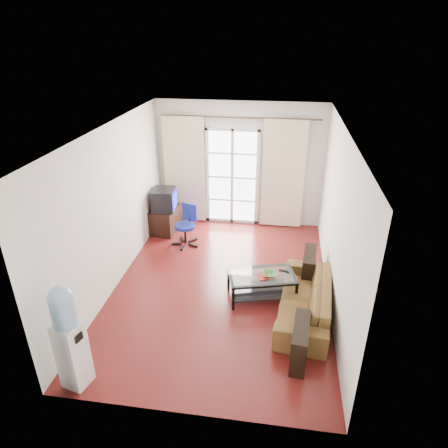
% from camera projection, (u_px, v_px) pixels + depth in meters
% --- Properties ---
extents(floor, '(5.20, 5.20, 0.00)m').
position_uv_depth(floor, '(221.00, 285.00, 6.93)').
color(floor, maroon).
rests_on(floor, ground).
extents(ceiling, '(5.20, 5.20, 0.00)m').
position_uv_depth(ceiling, '(221.00, 130.00, 5.73)').
color(ceiling, white).
rests_on(ceiling, wall_back).
extents(wall_back, '(3.60, 0.02, 2.70)m').
position_uv_depth(wall_back, '(240.00, 165.00, 8.64)').
color(wall_back, silver).
rests_on(wall_back, floor).
extents(wall_front, '(3.60, 0.02, 2.70)m').
position_uv_depth(wall_front, '(182.00, 322.00, 4.02)').
color(wall_front, silver).
rests_on(wall_front, floor).
extents(wall_left, '(0.02, 5.20, 2.70)m').
position_uv_depth(wall_left, '(113.00, 208.00, 6.57)').
color(wall_left, silver).
rests_on(wall_left, floor).
extents(wall_right, '(0.02, 5.20, 2.70)m').
position_uv_depth(wall_right, '(337.00, 222.00, 6.09)').
color(wall_right, silver).
rests_on(wall_right, floor).
extents(french_door, '(1.16, 0.06, 2.15)m').
position_uv_depth(french_door, '(232.00, 177.00, 8.73)').
color(french_door, white).
rests_on(french_door, wall_back).
extents(curtain_rod, '(3.30, 0.04, 0.04)m').
position_uv_depth(curtain_rod, '(240.00, 117.00, 8.09)').
color(curtain_rod, '#4C3F2D').
rests_on(curtain_rod, wall_back).
extents(curtain_left, '(0.90, 0.07, 2.35)m').
position_uv_depth(curtain_left, '(185.00, 171.00, 8.75)').
color(curtain_left, beige).
rests_on(curtain_left, curtain_rod).
extents(curtain_right, '(0.90, 0.07, 2.35)m').
position_uv_depth(curtain_right, '(283.00, 175.00, 8.47)').
color(curtain_right, beige).
rests_on(curtain_right, curtain_rod).
extents(radiator, '(0.64, 0.12, 0.64)m').
position_uv_depth(radiator, '(274.00, 212.00, 8.89)').
color(radiator, gray).
rests_on(radiator, floor).
extents(sofa, '(2.06, 1.13, 0.56)m').
position_uv_depth(sofa, '(305.00, 299.00, 6.12)').
color(sofa, brown).
rests_on(sofa, floor).
extents(coffee_table, '(1.20, 0.88, 0.44)m').
position_uv_depth(coffee_table, '(261.00, 283.00, 6.50)').
color(coffee_table, silver).
rests_on(coffee_table, floor).
extents(bowl, '(0.30, 0.30, 0.05)m').
position_uv_depth(bowl, '(269.00, 274.00, 6.40)').
color(bowl, '#2E7E32').
rests_on(bowl, coffee_table).
extents(book, '(0.27, 0.29, 0.02)m').
position_uv_depth(book, '(258.00, 277.00, 6.36)').
color(book, '#B42A16').
rests_on(book, coffee_table).
extents(remote, '(0.17, 0.08, 0.02)m').
position_uv_depth(remote, '(284.00, 271.00, 6.53)').
color(remote, black).
rests_on(remote, coffee_table).
extents(tv_stand, '(0.56, 0.79, 0.54)m').
position_uv_depth(tv_stand, '(166.00, 219.00, 8.68)').
color(tv_stand, black).
rests_on(tv_stand, floor).
extents(crt_tv, '(0.54, 0.53, 0.46)m').
position_uv_depth(crt_tv, '(163.00, 199.00, 8.39)').
color(crt_tv, black).
rests_on(crt_tv, tv_stand).
extents(task_chair, '(0.75, 0.75, 0.85)m').
position_uv_depth(task_chair, '(186.00, 233.00, 8.15)').
color(task_chair, black).
rests_on(task_chair, floor).
extents(water_cooler, '(0.36, 0.36, 1.45)m').
position_uv_depth(water_cooler, '(69.00, 336.00, 4.70)').
color(water_cooler, white).
rests_on(water_cooler, floor).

